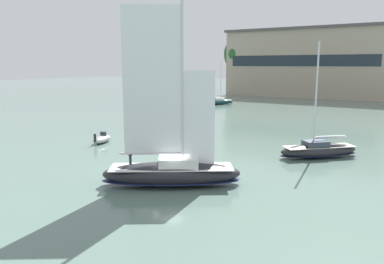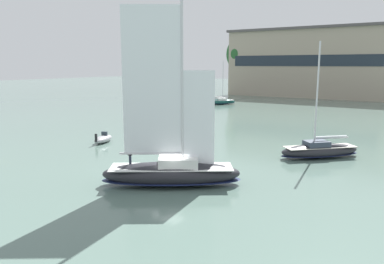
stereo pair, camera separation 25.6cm
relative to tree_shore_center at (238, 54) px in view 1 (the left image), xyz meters
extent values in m
plane|color=slate|center=(35.52, -86.30, -12.53)|extent=(400.00, 400.00, 0.00)
cube|color=tan|center=(20.89, 2.14, -3.05)|extent=(45.59, 12.61, 18.96)
cube|color=#1E2833|center=(20.89, -4.22, -2.11)|extent=(41.03, 0.10, 3.03)
cube|color=#514C4C|center=(20.89, 2.14, 6.77)|extent=(46.79, 13.81, 0.70)
cylinder|color=brown|center=(0.00, 0.00, -7.70)|extent=(0.77, 0.77, 9.67)
ellipsoid|color=#285B2D|center=(0.00, 0.00, 0.06)|extent=(8.70, 8.70, 10.63)
ellipsoid|color=#232328|center=(35.52, -86.30, -11.61)|extent=(10.70, 8.59, 1.85)
ellipsoid|color=#19234C|center=(35.52, -86.30, -12.12)|extent=(10.81, 8.68, 0.22)
cube|color=silver|center=(35.52, -86.30, -11.07)|extent=(9.35, 7.46, 0.06)
cube|color=silver|center=(35.97, -86.00, -10.66)|extent=(3.71, 3.46, 0.76)
cylinder|color=silver|center=(36.24, -85.82, -4.26)|extent=(0.22, 0.22, 13.57)
cylinder|color=silver|center=(34.21, -87.18, -9.96)|extent=(4.15, 2.88, 0.18)
cube|color=white|center=(34.38, -87.08, -4.39)|extent=(3.74, 2.54, 11.13)
cube|color=white|center=(37.31, -85.10, -7.31)|extent=(1.99, 1.36, 7.46)
cylinder|color=#232838|center=(32.61, -87.82, -10.62)|extent=(0.28, 0.28, 0.85)
cylinder|color=#262628|center=(32.61, -87.82, -9.87)|extent=(0.47, 0.47, 0.65)
sphere|color=tan|center=(32.61, -87.82, -9.42)|extent=(0.24, 0.24, 0.24)
ellipsoid|color=#194C47|center=(9.86, -30.95, -11.91)|extent=(6.54, 6.67, 1.24)
ellipsoid|color=#19234C|center=(9.86, -30.95, -12.25)|extent=(6.61, 6.74, 0.15)
cube|color=silver|center=(9.86, -30.95, -11.54)|extent=(5.70, 5.81, 0.06)
cube|color=silver|center=(10.11, -30.69, -11.26)|extent=(2.45, 2.46, 0.51)
cylinder|color=silver|center=(10.27, -30.53, -6.95)|extent=(0.15, 0.15, 9.13)
cylinder|color=silver|center=(9.12, -31.71, -10.78)|extent=(2.37, 2.45, 0.12)
cylinder|color=white|center=(9.12, -31.71, -10.69)|extent=(2.20, 2.26, 0.20)
ellipsoid|color=#232328|center=(43.08, -70.93, -11.82)|extent=(7.60, 7.55, 1.42)
ellipsoid|color=#19234C|center=(43.08, -70.93, -12.21)|extent=(7.68, 7.63, 0.17)
cube|color=#BCB7A8|center=(43.08, -70.93, -11.40)|extent=(6.62, 6.58, 0.06)
cube|color=#333D4C|center=(42.79, -71.23, -11.08)|extent=(2.82, 2.82, 0.59)
cylinder|color=silver|center=(42.61, -71.40, -6.14)|extent=(0.17, 0.17, 10.46)
cylinder|color=silver|center=(43.95, -70.08, -10.53)|extent=(2.78, 2.75, 0.14)
cylinder|color=white|center=(43.95, -70.08, -10.43)|extent=(2.57, 2.55, 0.23)
ellipsoid|color=#99999E|center=(18.93, -77.55, -12.10)|extent=(2.47, 3.85, 0.86)
cube|color=black|center=(19.45, -79.17, -11.63)|extent=(0.29, 0.26, 0.95)
cube|color=#28333D|center=(18.82, -77.21, -11.50)|extent=(0.76, 0.45, 0.52)
camera|label=1|loc=(52.01, -109.43, -3.14)|focal=35.00mm
camera|label=2|loc=(52.23, -109.29, -3.14)|focal=35.00mm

